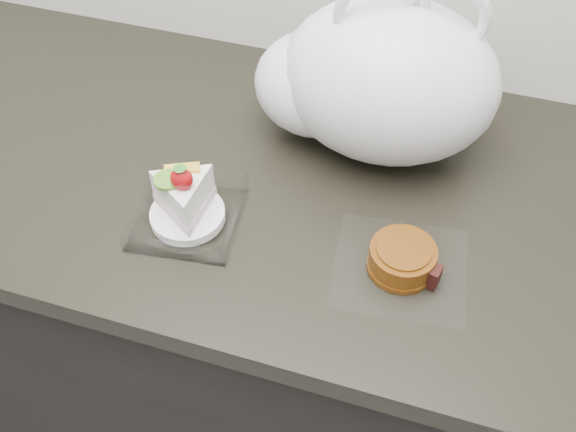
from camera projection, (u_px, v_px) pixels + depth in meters
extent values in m
cube|color=black|center=(262.00, 325.00, 1.36)|extent=(2.00, 0.60, 0.86)
cube|color=black|center=(253.00, 175.00, 1.02)|extent=(2.04, 0.64, 0.04)
cube|color=white|center=(188.00, 219.00, 0.93)|extent=(0.16, 0.16, 0.00)
cylinder|color=white|center=(188.00, 215.00, 0.93)|extent=(0.11, 0.11, 0.01)
ellipsoid|color=red|center=(182.00, 179.00, 0.85)|extent=(0.03, 0.03, 0.03)
cone|color=#2D7223|center=(180.00, 170.00, 0.84)|extent=(0.02, 0.02, 0.01)
cylinder|color=#5A952B|center=(168.00, 180.00, 0.87)|extent=(0.04, 0.04, 0.00)
cube|color=gold|center=(182.00, 169.00, 0.88)|extent=(0.05, 0.04, 0.00)
cube|color=white|center=(400.00, 267.00, 0.88)|extent=(0.20, 0.19, 0.00)
cylinder|color=brown|center=(402.00, 259.00, 0.86)|extent=(0.11, 0.11, 0.04)
cylinder|color=brown|center=(401.00, 265.00, 0.87)|extent=(0.12, 0.12, 0.01)
cylinder|color=brown|center=(404.00, 249.00, 0.85)|extent=(0.09, 0.09, 0.00)
cube|color=black|center=(430.00, 275.00, 0.85)|extent=(0.03, 0.03, 0.03)
ellipsoid|color=white|center=(388.00, 81.00, 0.95)|extent=(0.38, 0.33, 0.25)
ellipsoid|color=white|center=(316.00, 84.00, 0.99)|extent=(0.23, 0.21, 0.16)
torus|color=white|center=(382.00, 13.00, 0.87)|extent=(0.13, 0.07, 0.13)
torus|color=white|center=(445.00, 18.00, 0.87)|extent=(0.12, 0.02, 0.12)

